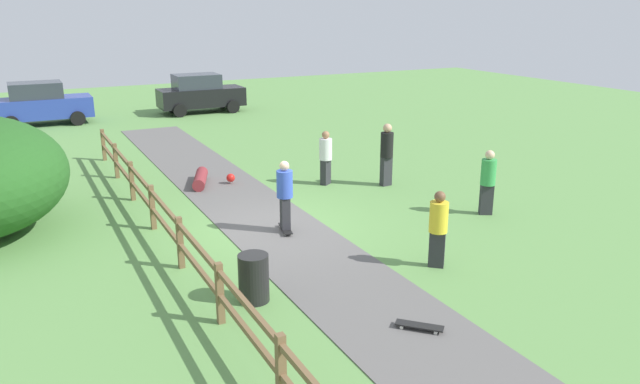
% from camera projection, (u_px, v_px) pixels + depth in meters
% --- Properties ---
extents(ground_plane, '(60.00, 60.00, 0.00)m').
position_uv_depth(ground_plane, '(274.00, 228.00, 14.84)').
color(ground_plane, '#60934C').
extents(asphalt_path, '(2.40, 28.00, 0.02)m').
position_uv_depth(asphalt_path, '(274.00, 228.00, 14.84)').
color(asphalt_path, '#605E5B').
rests_on(asphalt_path, ground_plane).
extents(wooden_fence, '(0.12, 18.12, 1.10)m').
position_uv_depth(wooden_fence, '(165.00, 219.00, 13.51)').
color(wooden_fence, brown).
rests_on(wooden_fence, ground_plane).
extents(trash_bin, '(0.56, 0.56, 0.90)m').
position_uv_depth(trash_bin, '(254.00, 278.00, 11.07)').
color(trash_bin, black).
rests_on(trash_bin, ground_plane).
extents(skater_riding, '(0.45, 0.82, 1.73)m').
position_uv_depth(skater_riding, '(285.00, 193.00, 14.30)').
color(skater_riding, black).
rests_on(skater_riding, asphalt_path).
extents(skater_fallen, '(1.42, 1.59, 0.36)m').
position_uv_depth(skater_fallen, '(203.00, 179.00, 18.35)').
color(skater_fallen, maroon).
rests_on(skater_fallen, asphalt_path).
extents(skateboard_loose, '(0.70, 0.71, 0.08)m').
position_uv_depth(skateboard_loose, '(419.00, 326.00, 10.14)').
color(skateboard_loose, black).
rests_on(skateboard_loose, asphalt_path).
extents(bystander_white, '(0.53, 0.53, 1.63)m').
position_uv_depth(bystander_white, '(326.00, 155.00, 18.24)').
color(bystander_white, '#2D2D33').
rests_on(bystander_white, ground_plane).
extents(bystander_yellow, '(0.54, 0.54, 1.63)m').
position_uv_depth(bystander_yellow, '(438.00, 226.00, 12.42)').
color(bystander_yellow, '#2D2D33').
rests_on(bystander_yellow, ground_plane).
extents(bystander_black, '(0.41, 0.41, 1.88)m').
position_uv_depth(bystander_black, '(387.00, 151.00, 18.08)').
color(bystander_black, '#2D2D33').
rests_on(bystander_black, ground_plane).
extents(bystander_green, '(0.51, 0.51, 1.70)m').
position_uv_depth(bystander_green, '(488.00, 179.00, 15.58)').
color(bystander_green, '#2D2D33').
rests_on(bystander_green, ground_plane).
extents(parked_car_blue, '(4.21, 2.01, 1.92)m').
position_uv_depth(parked_car_blue, '(41.00, 104.00, 27.46)').
color(parked_car_blue, '#283D99').
rests_on(parked_car_blue, ground_plane).
extents(parked_car_black, '(4.21, 2.02, 1.92)m').
position_uv_depth(parked_car_black, '(200.00, 93.00, 30.66)').
color(parked_car_black, black).
rests_on(parked_car_black, ground_plane).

